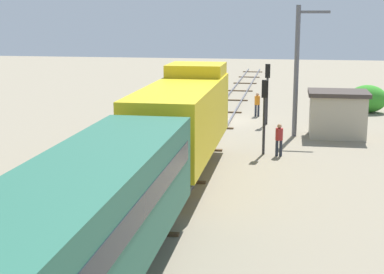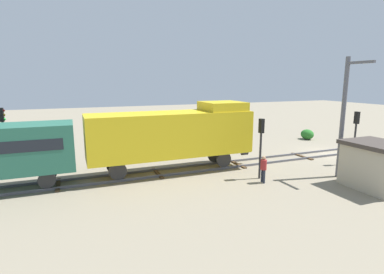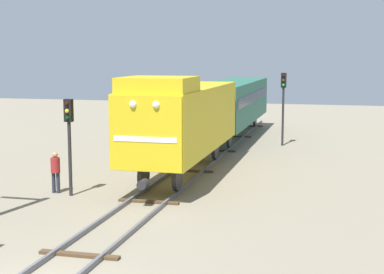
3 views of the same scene
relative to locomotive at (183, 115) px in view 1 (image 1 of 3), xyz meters
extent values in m
plane|color=gray|center=(0.00, -14.32, -2.77)|extent=(111.75, 111.75, 0.00)
cube|color=#595960|center=(-0.72, -14.32, -2.69)|extent=(0.10, 74.50, 0.16)
cube|color=#595960|center=(0.72, -14.32, -2.69)|extent=(0.10, 74.50, 0.16)
cube|color=#4C3823|center=(0.00, -48.46, -2.73)|extent=(2.40, 0.24, 0.09)
cube|color=#4C3823|center=(0.00, -42.25, -2.73)|extent=(2.40, 0.24, 0.09)
cube|color=#4C3823|center=(0.00, -36.05, -2.73)|extent=(2.40, 0.24, 0.09)
cube|color=#4C3823|center=(0.00, -29.84, -2.73)|extent=(2.40, 0.24, 0.09)
cube|color=#4C3823|center=(0.00, -23.63, -2.73)|extent=(2.40, 0.24, 0.09)
cube|color=#4C3823|center=(0.00, -17.42, -2.73)|extent=(2.40, 0.24, 0.09)
cube|color=#4C3823|center=(0.00, -11.21, -2.73)|extent=(2.40, 0.24, 0.09)
cube|color=#4C3823|center=(0.00, -5.00, -2.73)|extent=(2.40, 0.24, 0.09)
cube|color=#4C3823|center=(0.00, 1.21, -2.73)|extent=(2.40, 0.24, 0.09)
cube|color=#4C3823|center=(0.00, 7.41, -2.73)|extent=(2.40, 0.24, 0.09)
cube|color=gold|center=(0.00, 0.24, -0.06)|extent=(2.90, 11.00, 2.90)
cube|color=gold|center=(0.00, -3.66, 1.69)|extent=(2.75, 2.80, 0.60)
cube|color=gold|center=(0.00, -5.31, -0.06)|extent=(2.84, 0.10, 2.84)
cube|color=white|center=(0.00, -5.35, -0.26)|extent=(2.46, 0.06, 0.20)
sphere|color=white|center=(-0.45, -5.36, 1.04)|extent=(0.28, 0.28, 0.28)
sphere|color=white|center=(0.45, -5.36, 1.04)|extent=(0.28, 0.28, 0.28)
cylinder|color=#262628|center=(0.00, -5.61, -1.91)|extent=(0.36, 0.50, 0.36)
cylinder|color=#262628|center=(-0.72, -3.46, -2.06)|extent=(0.18, 1.10, 1.10)
cylinder|color=#262628|center=(0.72, -3.46, -2.06)|extent=(0.18, 1.10, 1.10)
cylinder|color=#262628|center=(-0.72, 3.94, -2.06)|extent=(0.18, 1.10, 1.10)
cylinder|color=#262628|center=(0.72, 3.94, -2.06)|extent=(0.18, 1.10, 1.10)
cube|color=#26604C|center=(0.00, 13.34, -0.30)|extent=(2.80, 14.00, 2.70)
cube|color=black|center=(0.00, 13.34, 0.05)|extent=(2.84, 12.88, 0.64)
cylinder|color=#262628|center=(-0.72, 7.94, -2.13)|extent=(0.16, 0.96, 0.96)
cylinder|color=#262628|center=(0.72, 7.94, -2.13)|extent=(0.16, 0.96, 0.96)
cylinder|color=#262628|center=(-3.20, -13.16, -0.77)|extent=(0.14, 0.14, 4.00)
cube|color=black|center=(-3.20, -13.16, 0.78)|extent=(0.32, 0.24, 0.90)
sphere|color=#390606|center=(-3.20, -13.30, 1.05)|extent=(0.16, 0.16, 0.16)
sphere|color=yellow|center=(-3.20, -13.30, 0.77)|extent=(0.16, 0.16, 0.16)
sphere|color=black|center=(-3.20, -13.30, 0.49)|extent=(0.16, 0.16, 0.16)
cylinder|color=#262628|center=(-3.40, -4.66, -0.83)|extent=(0.14, 0.14, 3.90)
cube|color=black|center=(-3.40, -4.66, 0.67)|extent=(0.32, 0.24, 0.90)
sphere|color=#390606|center=(-3.40, -4.80, 0.94)|extent=(0.16, 0.16, 0.16)
sphere|color=yellow|center=(-3.40, -4.80, 0.66)|extent=(0.16, 0.16, 0.16)
sphere|color=black|center=(-3.40, -4.80, 0.38)|extent=(0.16, 0.16, 0.16)
cylinder|color=#262B38|center=(-2.50, -16.17, -2.35)|extent=(0.15, 0.15, 0.85)
cylinder|color=#262B38|center=(-2.30, -16.17, -2.35)|extent=(0.15, 0.15, 0.85)
cylinder|color=orange|center=(-2.40, -16.17, -1.61)|extent=(0.38, 0.38, 0.62)
sphere|color=tan|center=(-2.40, -16.17, -1.19)|extent=(0.23, 0.23, 0.23)
cylinder|color=#262B38|center=(-4.30, -4.37, -2.35)|extent=(0.15, 0.15, 0.85)
cylinder|color=#262B38|center=(-4.10, -4.37, -2.35)|extent=(0.15, 0.15, 0.85)
cylinder|color=maroon|center=(-4.20, -4.37, -1.61)|extent=(0.38, 0.38, 0.62)
sphere|color=tan|center=(-4.20, -4.37, -1.19)|extent=(0.23, 0.23, 0.23)
cylinder|color=#595960|center=(-5.00, -9.69, 1.08)|extent=(0.28, 0.28, 7.70)
cube|color=#595960|center=(-5.90, -9.69, 4.53)|extent=(1.80, 0.16, 0.16)
cube|color=#B2A893|center=(-7.50, -9.92, -1.52)|extent=(3.20, 2.60, 2.50)
cube|color=#3F3833|center=(-7.50, -9.92, -0.15)|extent=(3.50, 2.90, 0.24)
cube|color=#2D2319|center=(-7.50, -11.24, -1.82)|extent=(0.80, 0.06, 1.90)
ellipsoid|color=#328B26|center=(-10.36, -19.25, -1.75)|extent=(2.81, 2.30, 2.04)
ellipsoid|color=#275B26|center=(-9.35, -22.03, -2.09)|extent=(1.88, 1.54, 1.37)
ellipsoid|color=#276D26|center=(5.82, -17.11, -2.23)|extent=(1.48, 1.21, 1.08)
camera|label=1|loc=(-4.65, 25.45, 4.45)|focal=55.00mm
camera|label=2|loc=(-19.00, 6.35, 3.45)|focal=28.00mm
camera|label=3|loc=(6.97, -25.87, 2.88)|focal=55.00mm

